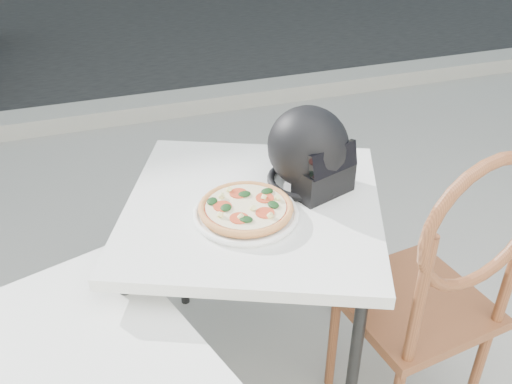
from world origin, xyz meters
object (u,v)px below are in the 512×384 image
object	(u,v)px
helmet	(310,152)
cafe_table_side	(51,380)
cafe_chair_main	(437,285)
plate	(246,214)
cafe_table_main	(253,221)
pizza	(246,207)

from	to	relation	value
helmet	cafe_table_side	distance (m)	1.03
cafe_chair_main	helmet	bearing A→B (deg)	-69.76
plate	cafe_table_side	xyz separation A→B (m)	(-0.62, -0.32, -0.17)
cafe_chair_main	plate	bearing A→B (deg)	-41.63
cafe_table_main	cafe_chair_main	world-z (taller)	cafe_chair_main
plate	cafe_chair_main	xyz separation A→B (m)	(0.50, -0.34, -0.15)
cafe_table_main	cafe_chair_main	size ratio (longest dim) A/B	0.94
pizza	helmet	xyz separation A→B (m)	(0.26, 0.12, 0.09)
helmet	cafe_chair_main	xyz separation A→B (m)	(0.24, -0.45, -0.26)
helmet	cafe_chair_main	bearing A→B (deg)	-80.47
helmet	plate	bearing A→B (deg)	-174.06
plate	pizza	size ratio (longest dim) A/B	1.31
plate	cafe_chair_main	distance (m)	0.62
pizza	cafe_table_side	world-z (taller)	pizza
helmet	cafe_table_side	xyz separation A→B (m)	(-0.88, -0.44, -0.28)
plate	pizza	xyz separation A→B (m)	(0.00, 0.00, 0.02)
cafe_table_main	cafe_chair_main	xyz separation A→B (m)	(0.46, -0.40, -0.07)
pizza	cafe_table_side	distance (m)	0.73
cafe_table_main	helmet	xyz separation A→B (m)	(0.22, 0.06, 0.19)
pizza	cafe_table_side	xyz separation A→B (m)	(-0.62, -0.32, -0.19)
cafe_table_main	pizza	size ratio (longest dim) A/B	3.27
cafe_table_main	cafe_table_side	world-z (taller)	cafe_table_main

